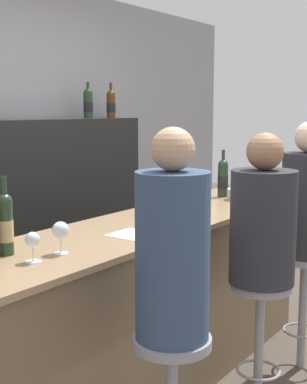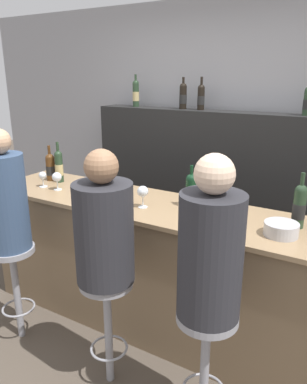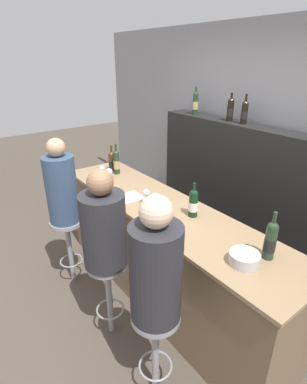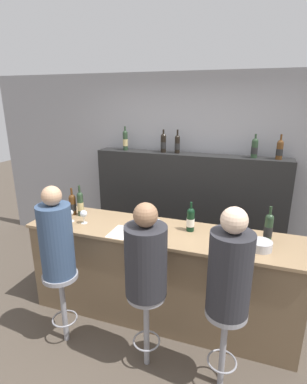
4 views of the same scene
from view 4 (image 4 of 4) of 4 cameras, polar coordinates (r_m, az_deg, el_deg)
The scene contains 25 objects.
ground_plane at distance 3.33m, azimuth -0.65°, elevation -25.42°, with size 16.00×16.00×0.00m, color #4C4238.
wall_back at distance 4.25m, azimuth 7.39°, elevation 4.22°, with size 6.40×0.05×2.60m.
bar_counter at distance 3.25m, azimuth 1.24°, elevation -15.36°, with size 2.74×0.66×1.00m.
back_bar_cabinet at distance 4.19m, azimuth 6.47°, elevation -3.35°, with size 2.57×0.28×1.56m.
wine_bottle_counter_0 at distance 3.49m, azimuth -15.17°, elevation -2.24°, with size 0.08×0.08×0.31m.
wine_bottle_counter_1 at distance 3.43m, azimuth -13.76°, elevation -2.13°, with size 0.07×0.07×0.35m.
wine_bottle_counter_2 at distance 2.98m, azimuth 7.07°, elevation -5.18°, with size 0.08×0.08×0.30m.
wine_bottle_counter_3 at distance 2.93m, azimuth 21.05°, elevation -6.36°, with size 0.08×0.08×0.34m.
wine_bottle_backbar_0 at distance 4.25m, azimuth -5.39°, elevation 9.81°, with size 0.07×0.07×0.33m.
wine_bottle_backbar_1 at distance 4.05m, azimuth 1.89°, elevation 9.34°, with size 0.07×0.07×0.31m.
wine_bottle_backbar_2 at distance 4.00m, azimuth 4.56°, elevation 9.13°, with size 0.07×0.07×0.31m.
wine_bottle_backbar_3 at distance 3.88m, azimuth 18.70°, elevation 7.96°, with size 0.08×0.08×0.29m.
wine_bottle_backbar_4 at distance 3.89m, azimuth 22.91°, elevation 7.48°, with size 0.08×0.08×0.30m.
wine_glass_0 at distance 3.31m, azimuth -15.53°, elevation -3.93°, with size 0.07×0.07×0.13m.
wine_glass_1 at distance 3.22m, azimuth -13.17°, elevation -4.12°, with size 0.08×0.08×0.15m.
wine_glass_2 at distance 2.93m, azimuth -1.73°, elevation -5.86°, with size 0.07×0.07×0.14m.
wine_glass_3 at distance 2.89m, azimuth 0.83°, elevation -6.02°, with size 0.08×0.08×0.16m.
metal_bowl at distance 2.80m, azimuth 19.71°, elevation -9.53°, with size 0.20×0.20×0.08m.
tasting_menu at distance 2.98m, azimuth -6.10°, elevation -7.64°, with size 0.21×0.30×0.00m.
bar_stool_left at distance 3.05m, azimuth -17.07°, elevation -17.52°, with size 0.32×0.32×0.74m.
guest_seated_left at distance 2.78m, azimuth -18.07°, elevation -8.25°, with size 0.29×0.29×0.84m.
bar_stool_middle at distance 2.71m, azimuth -1.37°, elevation -21.67°, with size 0.32×0.32×0.74m.
guest_seated_middle at distance 2.42m, azimuth -1.46°, elevation -12.24°, with size 0.34×0.34×0.78m.
bar_stool_right at distance 2.61m, azimuth 13.40°, elevation -24.11°, with size 0.32×0.32×0.74m.
guest_seated_right at distance 2.29m, azimuth 14.37°, elevation -13.93°, with size 0.32×0.32×0.83m.
Camera 4 is at (0.83, -2.29, 2.27)m, focal length 28.00 mm.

